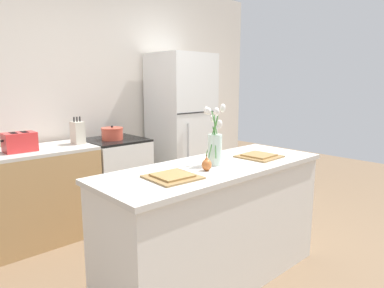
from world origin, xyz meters
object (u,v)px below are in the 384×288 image
(cooking_pot, at_px, (112,134))
(knife_block, at_px, (78,133))
(refrigerator, at_px, (181,128))
(toaster, at_px, (20,142))
(flower_vase, at_px, (215,144))
(stove_range, at_px, (116,178))
(pear_figurine, at_px, (207,164))
(plate_setting_right, at_px, (259,156))
(plate_setting_left, at_px, (172,177))

(cooking_pot, distance_m, knife_block, 0.38)
(refrigerator, relative_size, toaster, 6.54)
(flower_vase, relative_size, toaster, 1.56)
(cooking_pot, height_order, knife_block, knife_block)
(flower_vase, bearing_deg, stove_range, 86.25)
(stove_range, height_order, refrigerator, refrigerator)
(pear_figurine, relative_size, toaster, 0.40)
(flower_vase, distance_m, cooking_pot, 1.57)
(plate_setting_right, relative_size, knife_block, 1.15)
(refrigerator, distance_m, plate_setting_left, 2.23)
(flower_vase, xyz_separation_m, knife_block, (-0.31, 1.58, -0.06))
(stove_range, distance_m, pear_figurine, 1.76)
(pear_figurine, height_order, knife_block, knife_block)
(refrigerator, distance_m, pear_figurine, 2.06)
(pear_figurine, height_order, plate_setting_right, pear_figurine)
(plate_setting_right, bearing_deg, toaster, 128.80)
(pear_figurine, xyz_separation_m, plate_setting_left, (-0.29, 0.01, -0.03))
(refrigerator, bearing_deg, pear_figurine, -125.89)
(flower_vase, distance_m, plate_setting_left, 0.47)
(stove_range, xyz_separation_m, cooking_pot, (-0.04, -0.03, 0.51))
(stove_range, height_order, plate_setting_left, plate_setting_left)
(refrigerator, bearing_deg, knife_block, -179.57)
(cooking_pot, bearing_deg, refrigerator, 1.64)
(stove_range, height_order, flower_vase, flower_vase)
(refrigerator, relative_size, plate_setting_left, 5.91)
(plate_setting_left, bearing_deg, cooking_pot, 72.78)
(plate_setting_right, bearing_deg, plate_setting_left, 180.00)
(stove_range, height_order, plate_setting_right, plate_setting_right)
(flower_vase, relative_size, knife_block, 1.61)
(plate_setting_right, distance_m, knife_block, 1.81)
(refrigerator, distance_m, knife_block, 1.36)
(toaster, relative_size, cooking_pot, 1.22)
(cooking_pot, bearing_deg, plate_setting_right, -76.71)
(plate_setting_left, bearing_deg, refrigerator, 47.92)
(plate_setting_right, height_order, knife_block, knife_block)
(pear_figurine, distance_m, toaster, 1.78)
(stove_range, bearing_deg, cooking_pot, -145.51)
(refrigerator, relative_size, flower_vase, 4.20)
(pear_figurine, relative_size, cooking_pot, 0.48)
(refrigerator, distance_m, toaster, 1.91)
(pear_figurine, bearing_deg, flower_vase, 26.18)
(stove_range, height_order, cooking_pot, cooking_pot)
(plate_setting_left, distance_m, toaster, 1.67)
(pear_figurine, xyz_separation_m, plate_setting_right, (0.60, 0.01, -0.03))
(plate_setting_right, relative_size, toaster, 1.11)
(toaster, bearing_deg, stove_range, 2.03)
(stove_range, distance_m, refrigerator, 1.06)
(stove_range, bearing_deg, flower_vase, -93.75)
(pear_figurine, relative_size, plate_setting_right, 0.36)
(cooking_pot, bearing_deg, pear_figurine, -97.53)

